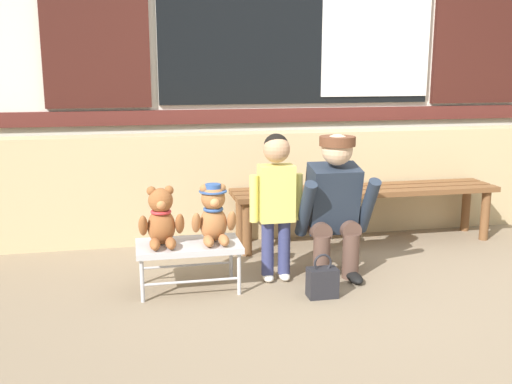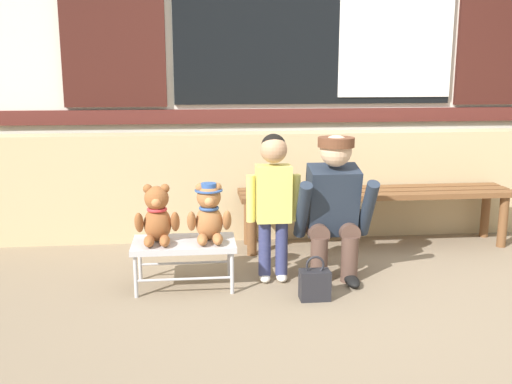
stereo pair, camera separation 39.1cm
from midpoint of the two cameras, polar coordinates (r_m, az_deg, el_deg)
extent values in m
plane|color=#84725B|center=(3.71, 8.65, -9.78)|extent=(60.00, 60.00, 0.00)
cube|color=tan|center=(4.89, 2.99, 0.90)|extent=(6.83, 0.25, 0.85)
cube|color=silver|center=(5.33, 1.65, 16.33)|extent=(6.97, 0.20, 3.54)
cube|color=#56231E|center=(5.21, 1.91, 7.42)|extent=(6.41, 0.04, 0.12)
cube|color=black|center=(5.21, 1.96, 16.22)|extent=(2.40, 0.03, 1.40)
cube|color=white|center=(5.41, 9.52, 15.92)|extent=(1.00, 0.02, 1.29)
cube|color=#3D1914|center=(5.07, -17.54, 15.81)|extent=(0.84, 0.05, 1.43)
cube|color=#3D1914|center=(5.84, 18.82, 15.16)|extent=(0.84, 0.05, 1.43)
cube|color=brown|center=(4.52, 8.77, -0.22)|extent=(2.10, 0.11, 0.04)
cube|color=brown|center=(4.65, 8.15, 0.15)|extent=(2.10, 0.11, 0.04)
cube|color=brown|center=(4.78, 7.57, 0.49)|extent=(2.10, 0.11, 0.04)
cylinder|color=brown|center=(4.34, -3.45, -3.62)|extent=(0.07, 0.07, 0.40)
cylinder|color=brown|center=(4.61, -3.96, -2.69)|extent=(0.07, 0.07, 0.40)
cylinder|color=brown|center=(4.99, 19.16, -2.18)|extent=(0.07, 0.07, 0.40)
cylinder|color=brown|center=(5.23, 17.60, -1.46)|extent=(0.07, 0.07, 0.40)
cube|color=#BCBCC1|center=(3.70, -9.57, -5.20)|extent=(0.64, 0.36, 0.04)
cylinder|color=#BCBCC1|center=(3.61, -14.03, -8.37)|extent=(0.02, 0.02, 0.26)
cylinder|color=#BCBCC1|center=(3.89, -13.89, -6.85)|extent=(0.02, 0.02, 0.26)
cylinder|color=#BCBCC1|center=(3.63, -4.76, -7.93)|extent=(0.02, 0.02, 0.26)
cylinder|color=#BCBCC1|center=(3.91, -5.32, -6.45)|extent=(0.02, 0.02, 0.26)
cylinder|color=#BCBCC1|center=(3.62, -9.36, -8.58)|extent=(0.58, 0.02, 0.02)
cylinder|color=#BCBCC1|center=(3.90, -9.58, -7.04)|extent=(0.58, 0.02, 0.02)
ellipsoid|color=#93562D|center=(3.69, -12.14, -3.32)|extent=(0.17, 0.14, 0.22)
sphere|color=#93562D|center=(3.64, -12.25, -0.83)|extent=(0.15, 0.15, 0.15)
sphere|color=#C87B48|center=(3.59, -12.25, -1.21)|extent=(0.06, 0.06, 0.06)
sphere|color=#93562D|center=(3.63, -13.12, 0.06)|extent=(0.06, 0.06, 0.06)
ellipsoid|color=#93562D|center=(3.65, -13.88, -3.21)|extent=(0.06, 0.11, 0.16)
ellipsoid|color=#93562D|center=(3.60, -12.83, -4.98)|extent=(0.06, 0.15, 0.06)
sphere|color=#93562D|center=(3.63, -11.47, 0.14)|extent=(0.06, 0.06, 0.06)
ellipsoid|color=#93562D|center=(3.65, -10.43, -3.07)|extent=(0.06, 0.11, 0.16)
ellipsoid|color=#93562D|center=(3.60, -11.34, -4.92)|extent=(0.06, 0.15, 0.06)
torus|color=red|center=(3.66, -12.21, -1.91)|extent=(0.13, 0.13, 0.02)
ellipsoid|color=#A86B3D|center=(3.70, -7.17, -3.10)|extent=(0.17, 0.14, 0.22)
sphere|color=#A86B3D|center=(3.65, -7.22, -0.62)|extent=(0.15, 0.15, 0.15)
sphere|color=#E1955B|center=(3.60, -7.15, -0.99)|extent=(0.06, 0.06, 0.06)
sphere|color=#A86B3D|center=(3.64, -8.09, 0.28)|extent=(0.06, 0.06, 0.06)
ellipsoid|color=#A86B3D|center=(3.65, -8.86, -3.00)|extent=(0.06, 0.11, 0.16)
ellipsoid|color=#A86B3D|center=(3.60, -7.73, -4.75)|extent=(0.06, 0.15, 0.06)
sphere|color=#A86B3D|center=(3.65, -6.44, 0.35)|extent=(0.06, 0.06, 0.06)
ellipsoid|color=#A86B3D|center=(3.67, -5.43, -2.83)|extent=(0.06, 0.11, 0.16)
ellipsoid|color=#A86B3D|center=(3.61, -6.24, -4.68)|extent=(0.06, 0.15, 0.06)
torus|color=#335699|center=(3.67, -7.20, -1.68)|extent=(0.13, 0.13, 0.02)
cylinder|color=#335699|center=(3.64, -7.25, 0.03)|extent=(0.17, 0.17, 0.01)
cylinder|color=#335699|center=(3.64, -7.26, 0.38)|extent=(0.10, 0.10, 0.04)
cylinder|color=navy|center=(3.82, -1.81, -5.46)|extent=(0.08, 0.08, 0.36)
ellipsoid|color=silver|center=(3.87, -1.74, -8.30)|extent=(0.07, 0.12, 0.05)
cylinder|color=navy|center=(3.84, -0.19, -5.36)|extent=(0.08, 0.08, 0.36)
ellipsoid|color=silver|center=(3.89, -0.13, -8.19)|extent=(0.07, 0.12, 0.05)
cube|color=#DBD166|center=(3.74, -1.02, -0.14)|extent=(0.22, 0.15, 0.36)
cylinder|color=#DBD166|center=(3.72, -3.21, -0.69)|extent=(0.06, 0.06, 0.30)
cylinder|color=#DBD166|center=(3.78, 1.14, -0.49)|extent=(0.06, 0.06, 0.30)
sphere|color=tan|center=(3.69, -1.04, 4.11)|extent=(0.17, 0.17, 0.17)
sphere|color=black|center=(3.70, -1.07, 4.44)|extent=(0.16, 0.16, 0.16)
cylinder|color=brown|center=(3.86, 3.45, -6.41)|extent=(0.11, 0.11, 0.30)
cylinder|color=brown|center=(3.94, 2.94, -3.44)|extent=(0.13, 0.32, 0.13)
ellipsoid|color=black|center=(3.82, 3.74, -8.49)|extent=(0.09, 0.20, 0.06)
cylinder|color=brown|center=(3.91, 6.29, -6.20)|extent=(0.11, 0.11, 0.30)
cylinder|color=brown|center=(3.99, 5.72, -3.27)|extent=(0.13, 0.32, 0.13)
ellipsoid|color=black|center=(3.88, 6.62, -8.24)|extent=(0.09, 0.20, 0.06)
cube|color=#232D3D|center=(3.89, 4.51, -0.62)|extent=(0.32, 0.30, 0.47)
cylinder|color=#232D3D|center=(3.75, 1.85, -1.69)|extent=(0.08, 0.28, 0.40)
cylinder|color=#232D3D|center=(3.87, 7.91, -1.37)|extent=(0.08, 0.28, 0.40)
sphere|color=#DBB28E|center=(3.76, 4.89, 4.06)|extent=(0.20, 0.20, 0.20)
cylinder|color=brown|center=(3.75, 4.91, 4.89)|extent=(0.23, 0.23, 0.06)
cube|color=brown|center=(4.06, 6.70, -2.15)|extent=(0.10, 0.22, 0.16)
cube|color=#232328|center=(3.60, 3.31, -8.78)|extent=(0.18, 0.11, 0.18)
torus|color=#232328|center=(3.56, 3.33, -6.90)|extent=(0.11, 0.01, 0.11)
camera|label=1|loc=(0.20, -92.86, -0.61)|focal=41.49mm
camera|label=2|loc=(0.20, 87.14, 0.61)|focal=41.49mm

